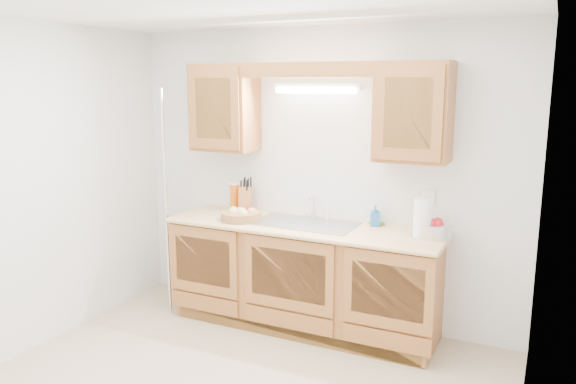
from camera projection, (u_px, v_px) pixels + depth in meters
The scene contains 17 objects.
room at pixel (226, 213), 3.48m from camera, with size 3.52×3.50×2.50m.
base_cabinets at pixel (304, 277), 4.70m from camera, with size 2.20×0.60×0.86m, color #9B5A2D.
countertop at pixel (304, 227), 4.60m from camera, with size 2.30×0.63×0.04m, color tan.
upper_cabinet_left at pixel (225, 108), 4.91m from camera, with size 0.55×0.33×0.75m, color #9B5A2D.
upper_cabinet_right at pixel (414, 112), 4.20m from camera, with size 0.55×0.33×0.75m, color #9B5A2D.
valance at pixel (305, 70), 4.36m from camera, with size 2.20×0.05×0.12m, color #9B5A2D.
fluorescent_fixture at pixel (316, 88), 4.59m from camera, with size 0.76×0.08×0.08m.
sink at pixel (305, 232), 4.63m from camera, with size 0.84×0.46×0.36m.
wire_shelf_pole at pixel (166, 205), 4.87m from camera, with size 0.03×0.03×2.00m, color silver.
outlet_plate at pixel (430, 198), 4.42m from camera, with size 0.08×0.01×0.12m, color white.
fruit_basket at pixel (241, 214), 4.74m from camera, with size 0.41×0.41×0.11m.
knife_block at pixel (245, 199), 5.00m from camera, with size 0.18×0.22×0.33m.
orange_canister at pixel (235, 197), 5.05m from camera, with size 0.11×0.11×0.26m.
soap_bottle at pixel (375, 215), 4.54m from camera, with size 0.08×0.08×0.17m, color #2362B2.
sponge at pixel (377, 223), 4.59m from camera, with size 0.13×0.11×0.02m.
paper_towel at pixel (423, 218), 4.20m from camera, with size 0.17×0.17×0.34m.
apple_bowl at pixel (433, 228), 4.22m from camera, with size 0.29×0.29×0.14m.
Camera 1 is at (1.82, -2.89, 2.05)m, focal length 35.00 mm.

